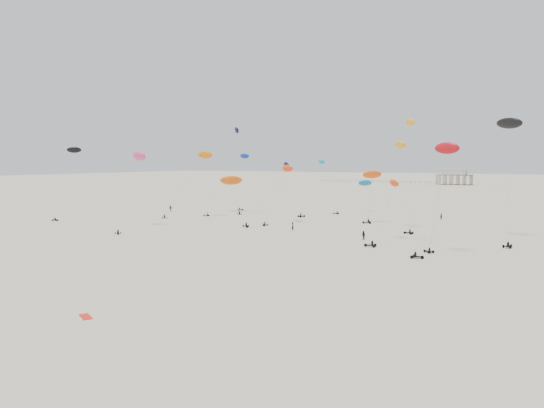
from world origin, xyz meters
The scene contains 24 objects.
ground_plane centered at (0.00, 200.00, 0.00)m, with size 900.00×900.00×0.00m, color beige.
pavilion_main centered at (-10.00, 350.00, 4.22)m, with size 21.00×13.00×9.80m.
pier_fence centered at (-62.00, 350.00, 0.77)m, with size 80.20×0.20×1.50m.
rig_0 centered at (-11.56, 132.66, 8.20)m, with size 4.55×12.03×16.78m.
rig_1 centered at (20.26, 95.30, 6.60)m, with size 3.71×14.22×14.99m.
rig_2 centered at (-10.44, 112.08, 10.09)m, with size 4.89×10.35×15.05m.
rig_3 centered at (-11.86, 111.98, 10.48)m, with size 6.58×17.57×19.14m.
rig_4 centered at (-39.41, 141.38, 12.81)m, with size 5.00×7.87×17.83m.
rig_5 centered at (-37.28, 90.86, 14.63)m, with size 10.04×16.38×20.80m.
rig_6 centered at (-67.90, 97.91, 13.99)m, with size 7.92×13.43×20.90m.
rig_7 centered at (-37.87, 115.75, 14.57)m, with size 10.65×11.54×19.52m.
rig_8 centered at (-3.50, 150.05, 7.31)m, with size 7.49×14.47×14.69m.
rig_9 centered at (17.92, 116.14, 14.76)m, with size 8.23×13.05×21.02m.
rig_10 centered at (27.11, 88.68, 11.52)m, with size 7.69×17.03×26.32m.
rig_11 centered at (-34.37, 127.11, 20.48)m, with size 5.79×14.36×26.06m.
rig_12 centered at (7.92, 124.94, 9.37)m, with size 5.16×6.76×13.22m.
rig_13 centered at (-37.72, 131.88, 8.80)m, with size 11.44×10.63×12.71m.
rig_14 centered at (40.09, 111.55, 19.27)m, with size 6.23×18.39×25.80m.
rig_15 centered at (32.04, 88.61, 14.16)m, with size 5.66×3.90×18.55m.
spectator_0 centered at (-1.87, 100.98, 0.00)m, with size 0.84×0.58×2.32m, color black.
spectator_1 centered at (15.88, 96.09, 0.00)m, with size 1.02×0.59×2.08m, color black.
spectator_2 centered at (-54.71, 123.86, 0.00)m, with size 1.28×0.69×2.16m, color black.
spectator_3 centered at (22.15, 139.95, 0.00)m, with size 0.74×0.51×2.02m, color black.
grounded_kite_a centered at (8.38, 33.99, 0.00)m, with size 2.20×0.90×0.08m, color red.
Camera 1 is at (49.14, -2.26, 15.48)m, focal length 35.00 mm.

